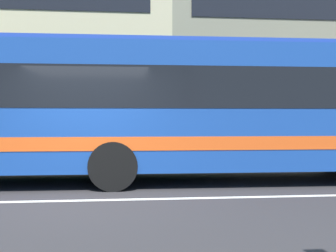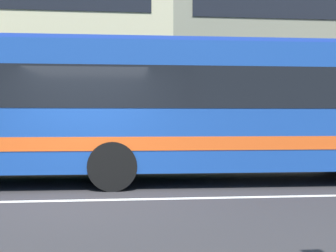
{
  "view_description": "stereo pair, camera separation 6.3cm",
  "coord_description": "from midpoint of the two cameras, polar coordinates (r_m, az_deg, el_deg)",
  "views": [
    {
      "loc": [
        0.78,
        -7.45,
        1.47
      ],
      "look_at": [
        1.82,
        2.57,
        1.28
      ],
      "focal_mm": 44.13,
      "sensor_mm": 36.0,
      "label": 1
    },
    {
      "loc": [
        0.84,
        -7.46,
        1.47
      ],
      "look_at": [
        1.82,
        2.57,
        1.28
      ],
      "focal_mm": 44.13,
      "sensor_mm": 36.0,
      "label": 2
    }
  ],
  "objects": [
    {
      "name": "ground_plane",
      "position": [
        7.64,
        -12.11,
        -10.05
      ],
      "size": [
        160.0,
        160.0,
        0.0
      ],
      "primitive_type": "plane",
      "color": "#312F31"
    },
    {
      "name": "lane_centre_line",
      "position": [
        7.64,
        -12.11,
        -10.02
      ],
      "size": [
        60.0,
        0.16,
        0.01
      ],
      "primitive_type": "cube",
      "color": "silver",
      "rests_on": "ground_plane"
    },
    {
      "name": "transit_bus",
      "position": [
        9.59,
        -2.92,
        2.76
      ],
      "size": [
        12.32,
        2.8,
        3.18
      ],
      "color": "#184193",
      "rests_on": "ground_plane"
    },
    {
      "name": "hedge_row_far",
      "position": [
        13.4,
        -19.94,
        -2.95
      ],
      "size": [
        12.08,
        1.1,
        1.09
      ],
      "primitive_type": "cube",
      "color": "#164D23",
      "rests_on": "ground_plane"
    }
  ]
}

